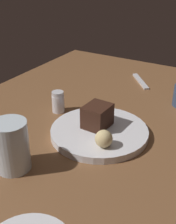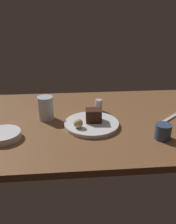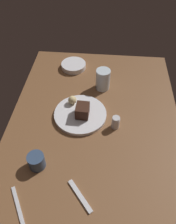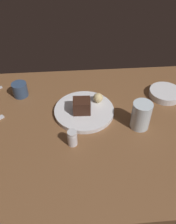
# 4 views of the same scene
# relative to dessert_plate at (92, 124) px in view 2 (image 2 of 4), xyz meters

# --- Properties ---
(dining_table) EXTENTS (1.20, 0.84, 0.03)m
(dining_table) POSITION_rel_dessert_plate_xyz_m (-0.04, -0.07, -0.02)
(dining_table) COLOR brown
(dining_table) RESTS_ON ground
(dessert_plate) EXTENTS (0.26, 0.26, 0.02)m
(dessert_plate) POSITION_rel_dessert_plate_xyz_m (0.00, 0.00, 0.00)
(dessert_plate) COLOR silver
(dessert_plate) RESTS_ON dining_table
(chocolate_cake_slice) EXTENTS (0.08, 0.07, 0.06)m
(chocolate_cake_slice) POSITION_rel_dessert_plate_xyz_m (-0.01, -0.01, 0.04)
(chocolate_cake_slice) COLOR #381E14
(chocolate_cake_slice) RESTS_ON dessert_plate
(bread_roll) EXTENTS (0.04, 0.04, 0.04)m
(bread_roll) POSITION_rel_dessert_plate_xyz_m (0.07, 0.05, 0.03)
(bread_roll) COLOR #DBC184
(bread_roll) RESTS_ON dessert_plate
(salt_shaker) EXTENTS (0.04, 0.04, 0.07)m
(salt_shaker) POSITION_rel_dessert_plate_xyz_m (-0.06, -0.18, 0.02)
(salt_shaker) COLOR silver
(salt_shaker) RESTS_ON dining_table
(water_glass) EXTENTS (0.08, 0.08, 0.12)m
(water_glass) POSITION_rel_dessert_plate_xyz_m (0.22, -0.10, 0.05)
(water_glass) COLOR silver
(water_glass) RESTS_ON dining_table
(side_bowl) EXTENTS (0.15, 0.15, 0.03)m
(side_bowl) POSITION_rel_dessert_plate_xyz_m (0.39, 0.09, 0.01)
(side_bowl) COLOR silver
(side_bowl) RESTS_ON dining_table
(coffee_cup) EXTENTS (0.07, 0.07, 0.07)m
(coffee_cup) POSITION_rel_dessert_plate_xyz_m (-0.30, 0.15, 0.02)
(coffee_cup) COLOR #334766
(coffee_cup) RESTS_ON dining_table
(dessert_spoon) EXTENTS (0.13, 0.11, 0.01)m
(dessert_spoon) POSITION_rel_dessert_plate_xyz_m (-0.41, -0.05, -0.01)
(dessert_spoon) COLOR silver
(dessert_spoon) RESTS_ON dining_table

